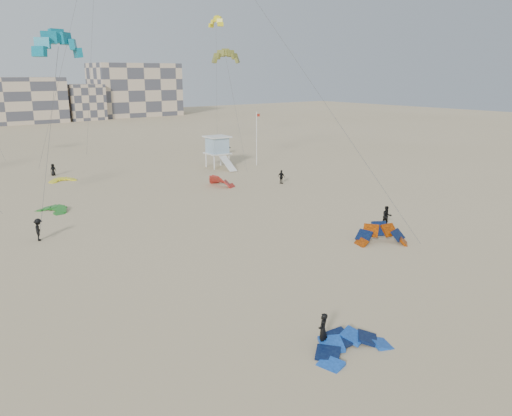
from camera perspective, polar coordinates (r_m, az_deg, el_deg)
ground at (r=28.63m, az=5.67°, el=-11.83°), size 320.00×320.00×0.00m
kite_ground_blue at (r=25.46m, az=10.79°, el=-15.73°), size 4.13×4.34×1.97m
kite_ground_orange at (r=40.65m, az=14.11°, el=-3.92°), size 5.60×5.60×4.04m
kite_ground_green at (r=52.28m, az=-22.21°, el=-0.36°), size 4.28×4.16×1.48m
kite_ground_red_far at (r=59.72m, az=-3.97°, el=2.56°), size 4.13×4.06×3.76m
kite_ground_yellow at (r=66.62m, az=-21.22°, el=2.88°), size 2.96×3.14×0.93m
kitesurfer_main at (r=25.11m, az=7.63°, el=-13.69°), size 0.77×0.66×1.79m
kitesurfer_b at (r=44.86m, az=14.72°, el=-0.94°), size 1.12×1.05×1.84m
kitesurfer_c at (r=43.40m, az=-23.58°, el=-2.28°), size 0.99×1.32×1.82m
kitesurfer_d at (r=60.57m, az=2.92°, el=3.57°), size 0.64×1.06×1.68m
kitesurfer_e at (r=70.59m, az=-22.18°, el=4.08°), size 0.82×0.60×1.56m
kitesurfer_f at (r=83.91m, az=-3.42°, el=6.86°), size 1.43×1.75×1.88m
kite_fly_teal_a at (r=41.84m, az=-21.65°, el=16.76°), size 5.27×4.41×15.07m
kite_fly_olive at (r=61.59m, az=-3.47°, el=16.77°), size 4.28×4.30×14.97m
kite_fly_yellow at (r=87.51m, az=-4.60°, el=20.36°), size 3.22×3.26×21.13m
lifeguard_tower_near at (r=71.22m, az=-4.42°, el=6.40°), size 3.35×6.18×4.45m
flagpole at (r=72.38m, az=0.08°, el=8.05°), size 0.62×0.10×7.69m
condo_east at (r=165.05m, az=-13.63°, el=12.99°), size 26.00×14.00×16.00m
condo_fill_right at (r=154.85m, az=-19.13°, el=11.37°), size 10.00×10.00×10.00m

